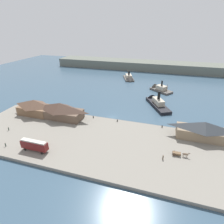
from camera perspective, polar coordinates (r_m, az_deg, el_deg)
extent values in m
plane|color=#385166|center=(88.05, 0.07, -1.67)|extent=(320.00, 320.00, 0.00)
cube|color=gray|center=(70.10, -5.20, -9.35)|extent=(110.00, 36.00, 1.20)
cube|color=#666159|center=(84.79, -0.63, -2.46)|extent=(110.00, 0.80, 1.00)
cube|color=brown|center=(95.81, -23.46, 0.65)|extent=(15.30, 8.52, 4.24)
pyramid|color=brown|center=(94.39, -23.87, 2.68)|extent=(15.61, 8.94, 3.20)
cube|color=brown|center=(87.71, -16.12, -0.51)|extent=(20.73, 8.35, 4.13)
pyramid|color=#473328|center=(86.14, -16.43, 1.73)|extent=(21.14, 8.77, 3.42)
cube|color=#847056|center=(77.80, 27.15, -6.23)|extent=(19.45, 7.05, 4.13)
pyramid|color=#33383D|center=(76.09, 27.71, -3.91)|extent=(19.84, 7.40, 3.14)
cube|color=maroon|center=(68.60, -23.74, -9.77)|extent=(9.96, 2.26, 2.77)
cube|color=beige|center=(67.71, -23.99, -8.64)|extent=(9.56, 1.58, 0.50)
cylinder|color=black|center=(68.33, -20.57, -11.18)|extent=(0.90, 0.18, 0.90)
cylinder|color=black|center=(66.99, -21.70, -12.25)|extent=(0.90, 0.18, 0.90)
cylinder|color=black|center=(72.36, -25.08, -9.83)|extent=(0.90, 0.18, 0.90)
cylinder|color=black|center=(71.10, -26.24, -10.79)|extent=(0.90, 0.18, 0.90)
cube|color=brown|center=(65.70, 20.12, -12.35)|extent=(2.72, 1.32, 0.50)
cylinder|color=#4C3828|center=(66.29, 19.36, -12.09)|extent=(1.20, 0.10, 1.20)
cylinder|color=#4C3828|center=(65.24, 19.37, -12.79)|extent=(1.20, 0.10, 1.20)
ellipsoid|color=#7A6651|center=(65.91, 22.58, -12.42)|extent=(2.00, 0.70, 0.90)
ellipsoid|color=#7A6651|center=(65.76, 23.63, -12.14)|extent=(0.70, 0.32, 0.44)
cylinder|color=#7A6651|center=(66.52, 23.00, -12.77)|extent=(0.16, 0.16, 1.00)
cylinder|color=#7A6651|center=(66.20, 23.02, -12.99)|extent=(0.16, 0.16, 1.00)
cylinder|color=#7A6651|center=(66.34, 21.95, -12.67)|extent=(0.16, 0.16, 1.00)
cylinder|color=#7A6651|center=(66.02, 21.97, -12.89)|extent=(0.16, 0.16, 1.00)
cylinder|color=#6B5B4C|center=(62.70, 16.10, -13.89)|extent=(0.43, 0.43, 1.48)
sphere|color=#CCA889|center=(62.15, 16.20, -13.28)|extent=(0.27, 0.27, 0.27)
cylinder|color=#3D4C42|center=(86.81, -30.36, -4.70)|extent=(0.39, 0.39, 1.34)
sphere|color=#CCA889|center=(86.45, -30.48, -4.25)|extent=(0.24, 0.24, 0.24)
cylinder|color=#3D4C42|center=(76.58, -31.10, -9.03)|extent=(0.39, 0.39, 1.32)
sphere|color=#CCA889|center=(76.18, -31.24, -8.55)|extent=(0.24, 0.24, 0.24)
cylinder|color=black|center=(85.16, -6.05, -1.61)|extent=(0.44, 0.44, 0.90)
cylinder|color=black|center=(81.63, 1.73, -2.78)|extent=(0.44, 0.44, 0.90)
cylinder|color=black|center=(80.16, 15.84, -4.47)|extent=(0.44, 0.44, 0.90)
cube|color=black|center=(102.46, 14.53, 2.16)|extent=(15.41, 22.11, 1.65)
cone|color=black|center=(111.57, 12.30, 4.43)|extent=(6.65, 5.99, 5.46)
cube|color=#B2A893|center=(101.59, 14.68, 3.31)|extent=(7.41, 9.53, 2.84)
cylinder|color=black|center=(100.31, 14.90, 5.23)|extent=(1.51, 1.51, 4.41)
cube|color=#514C47|center=(152.52, 5.35, 10.76)|extent=(12.53, 18.55, 1.22)
cone|color=#514C47|center=(144.36, 5.84, 9.84)|extent=(6.98, 5.09, 6.30)
cube|color=#B2A893|center=(152.03, 5.38, 11.44)|extent=(7.00, 9.26, 2.53)
cylinder|color=black|center=(150.13, 5.49, 12.37)|extent=(1.41, 1.41, 3.20)
cylinder|color=brown|center=(156.61, 5.12, 12.44)|extent=(0.24, 0.24, 5.38)
cube|color=#514C47|center=(127.02, 15.53, 6.70)|extent=(16.02, 14.69, 1.31)
cone|color=#514C47|center=(131.64, 13.07, 7.67)|extent=(5.94, 6.50, 6.15)
cube|color=#B2A893|center=(126.38, 15.65, 7.57)|extent=(8.06, 7.75, 2.77)
cylinder|color=black|center=(125.49, 15.81, 8.90)|extent=(1.13, 1.13, 3.41)
cylinder|color=brown|center=(123.42, 17.28, 7.41)|extent=(0.24, 0.24, 4.84)
cube|color=#60665B|center=(189.48, 10.06, 14.62)|extent=(180.00, 24.00, 8.00)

